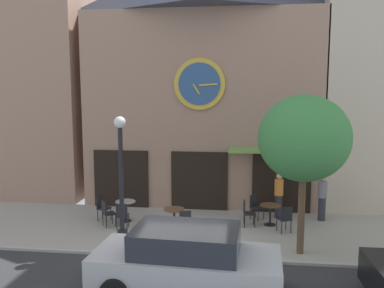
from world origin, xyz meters
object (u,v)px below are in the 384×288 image
pedestrian_grey (322,197)px  cafe_table_center_right (125,207)px  street_tree (304,139)px  cafe_table_near_door (174,215)px  cafe_chair_facing_street (184,221)px  cafe_chair_left_end (107,212)px  cafe_chair_by_entrance (102,206)px  cafe_chair_mid_row (255,205)px  cafe_chair_corner (285,217)px  pedestrian_orange (279,195)px  cafe_chair_right_end (122,214)px  parked_car_silver (186,261)px  cafe_chair_under_awning (247,211)px  street_lamp (121,179)px  cafe_table_center (270,211)px

pedestrian_grey → cafe_table_center_right: bearing=-172.1°
street_tree → cafe_table_near_door: size_ratio=6.30×
cafe_chair_facing_street → cafe_chair_left_end: bearing=166.3°
cafe_chair_by_entrance → cafe_chair_mid_row: (5.50, 0.82, 0.00)m
cafe_chair_corner → cafe_chair_mid_row: size_ratio=1.00×
cafe_chair_mid_row → pedestrian_orange: size_ratio=0.54×
cafe_chair_right_end → parked_car_silver: (2.74, -3.97, 0.23)m
cafe_chair_under_awning → parked_car_silver: bearing=-106.9°
pedestrian_grey → cafe_chair_facing_street: bearing=-154.0°
cafe_chair_by_entrance → cafe_chair_right_end: (1.00, -0.81, 0.00)m
cafe_chair_corner → cafe_chair_left_end: 6.04m
cafe_chair_under_awning → pedestrian_grey: (2.69, 0.97, 0.33)m
street_lamp → pedestrian_orange: 5.96m
cafe_chair_mid_row → pedestrian_orange: 0.96m
cafe_chair_by_entrance → street_lamp: bearing=-55.0°
cafe_table_center_right → cafe_chair_corner: cafe_chair_corner is taller
cafe_chair_corner → cafe_chair_right_end: 5.45m
cafe_chair_by_entrance → cafe_chair_corner: same height
cafe_table_center_right → cafe_chair_right_end: size_ratio=0.82×
pedestrian_orange → pedestrian_grey: bearing=-4.8°
cafe_chair_right_end → cafe_table_center: bearing=11.5°
cafe_table_center_right → cafe_chair_left_end: size_ratio=0.82×
cafe_table_center_right → cafe_chair_facing_street: bearing=-29.5°
cafe_chair_by_entrance → cafe_chair_right_end: 1.28m
cafe_chair_corner → cafe_chair_facing_street: (-3.24, -0.81, 0.00)m
cafe_table_near_door → cafe_chair_right_end: bearing=-174.5°
cafe_table_near_door → pedestrian_orange: 4.02m
street_lamp → cafe_chair_mid_row: street_lamp is taller
street_tree → cafe_chair_mid_row: (-1.19, 2.97, -2.80)m
cafe_chair_by_entrance → pedestrian_orange: (6.36, 1.10, 0.33)m
cafe_chair_right_end → pedestrian_orange: 5.70m
cafe_chair_by_entrance → cafe_chair_facing_street: bearing=-22.3°
cafe_chair_by_entrance → cafe_chair_mid_row: 5.56m
cafe_table_center → cafe_chair_under_awning: (-0.80, -0.20, 0.01)m
cafe_table_center_right → cafe_chair_under_awning: 4.32m
street_lamp → parked_car_silver: 3.94m
cafe_table_center → pedestrian_grey: bearing=22.0°
cafe_chair_facing_street → cafe_chair_mid_row: (2.31, 2.13, 0.00)m
street_tree → cafe_table_center_right: (-5.82, 2.16, -2.80)m
cafe_table_center_right → cafe_chair_left_end: bearing=-126.9°
cafe_table_center_right → pedestrian_grey: 7.09m
cafe_table_center_right → cafe_chair_by_entrance: (-0.87, -0.01, 0.00)m
cafe_table_near_door → parked_car_silver: (0.98, -4.14, 0.25)m
cafe_table_near_door → cafe_chair_by_entrance: bearing=167.0°
cafe_table_near_door → cafe_chair_left_end: bearing=179.7°
cafe_chair_under_awning → pedestrian_grey: pedestrian_grey is taller
cafe_table_center → cafe_chair_left_end: bearing=-171.5°
cafe_chair_corner → pedestrian_grey: bearing=45.5°
pedestrian_grey → pedestrian_orange: (-1.53, 0.13, 0.00)m
cafe_table_center_right → parked_car_silver: (2.86, -4.78, 0.23)m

